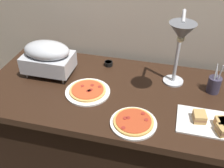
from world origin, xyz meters
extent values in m
plane|color=brown|center=(0.00, 0.00, 0.00)|extent=(8.00, 8.00, 0.00)
cube|color=#B7A893|center=(0.00, 0.50, 1.20)|extent=(4.40, 0.04, 2.40)
cube|color=black|center=(0.00, 0.00, 0.73)|extent=(1.90, 0.84, 0.05)
cube|color=black|center=(0.00, 0.00, 0.35)|extent=(1.75, 0.74, 0.71)
cylinder|color=#B7BABF|center=(-0.70, -0.01, 0.78)|extent=(0.01, 0.01, 0.04)
cylinder|color=#B7BABF|center=(-0.43, -0.01, 0.78)|extent=(0.01, 0.01, 0.04)
cylinder|color=#B7BABF|center=(-0.70, 0.17, 0.78)|extent=(0.01, 0.01, 0.04)
cylinder|color=#B7BABF|center=(-0.43, 0.17, 0.78)|extent=(0.01, 0.01, 0.04)
cube|color=#B7BABF|center=(-0.57, 0.08, 0.86)|extent=(0.34, 0.22, 0.12)
ellipsoid|color=#B7BABF|center=(-0.57, 0.08, 0.95)|extent=(0.32, 0.21, 0.12)
cylinder|color=#B7BABF|center=(0.30, 0.20, 0.77)|extent=(0.14, 0.14, 0.01)
cylinder|color=#B7BABF|center=(0.30, 0.20, 1.02)|extent=(0.02, 0.02, 0.50)
cylinder|color=#B7BABF|center=(0.30, 0.10, 1.27)|extent=(0.02, 0.19, 0.02)
cone|color=#595B60|center=(0.30, 0.01, 1.22)|extent=(0.15, 0.15, 0.10)
sphere|color=#F9EAB2|center=(0.30, 0.01, 1.18)|extent=(0.04, 0.04, 0.04)
cylinder|color=white|center=(-0.23, -0.07, 0.77)|extent=(0.30, 0.30, 0.01)
cylinder|color=#DBA856|center=(-0.23, -0.07, 0.78)|extent=(0.24, 0.24, 0.01)
cylinder|color=#B74723|center=(-0.23, -0.07, 0.79)|extent=(0.21, 0.21, 0.00)
cylinder|color=maroon|center=(-0.22, -0.08, 0.79)|extent=(0.02, 0.02, 0.00)
cylinder|color=maroon|center=(-0.28, -0.04, 0.79)|extent=(0.02, 0.02, 0.00)
cylinder|color=maroon|center=(-0.22, -0.02, 0.79)|extent=(0.02, 0.02, 0.00)
cylinder|color=maroon|center=(-0.16, -0.02, 0.79)|extent=(0.02, 0.02, 0.00)
cylinder|color=maroon|center=(-0.21, -0.07, 0.79)|extent=(0.02, 0.02, 0.00)
cylinder|color=maroon|center=(-0.22, -0.08, 0.79)|extent=(0.02, 0.02, 0.00)
cylinder|color=white|center=(0.11, -0.28, 0.77)|extent=(0.27, 0.27, 0.01)
cylinder|color=gold|center=(0.11, -0.28, 0.78)|extent=(0.23, 0.23, 0.01)
cylinder|color=#AD3D1E|center=(0.11, -0.28, 0.79)|extent=(0.20, 0.20, 0.00)
cylinder|color=maroon|center=(0.16, -0.21, 0.79)|extent=(0.02, 0.02, 0.00)
cylinder|color=maroon|center=(0.07, -0.35, 0.79)|extent=(0.02, 0.02, 0.00)
cylinder|color=maroon|center=(0.08, -0.27, 0.79)|extent=(0.02, 0.02, 0.00)
cylinder|color=maroon|center=(0.18, -0.26, 0.79)|extent=(0.02, 0.02, 0.00)
cylinder|color=maroon|center=(0.06, -0.28, 0.79)|extent=(0.02, 0.02, 0.00)
cube|color=white|center=(0.52, -0.17, 0.77)|extent=(0.35, 0.23, 0.01)
cube|color=tan|center=(0.59, -0.24, 0.78)|extent=(0.08, 0.09, 0.02)
cube|color=#9E6642|center=(0.59, -0.24, 0.80)|extent=(0.08, 0.09, 0.01)
cube|color=tan|center=(0.59, -0.24, 0.81)|extent=(0.08, 0.09, 0.02)
cube|color=tan|center=(0.61, -0.19, 0.78)|extent=(0.09, 0.09, 0.02)
cube|color=tan|center=(0.59, -0.19, 0.78)|extent=(0.08, 0.09, 0.02)
cube|color=#9E6642|center=(0.59, -0.19, 0.80)|extent=(0.08, 0.09, 0.01)
cube|color=tan|center=(0.59, -0.19, 0.81)|extent=(0.08, 0.09, 0.02)
cube|color=tan|center=(0.47, -0.17, 0.78)|extent=(0.08, 0.09, 0.02)
cube|color=#9E6642|center=(0.47, -0.17, 0.80)|extent=(0.08, 0.09, 0.01)
cube|color=tan|center=(0.47, -0.17, 0.81)|extent=(0.08, 0.09, 0.02)
cylinder|color=black|center=(-0.19, 0.30, 0.78)|extent=(0.06, 0.06, 0.03)
cylinder|color=gold|center=(-0.19, 0.30, 0.79)|extent=(0.05, 0.05, 0.01)
cylinder|color=#383347|center=(0.56, 0.15, 0.82)|extent=(0.08, 0.08, 0.11)
cylinder|color=#B7BABF|center=(0.58, 0.13, 0.88)|extent=(0.02, 0.01, 0.18)
cylinder|color=#B7BABF|center=(0.55, 0.13, 0.88)|extent=(0.01, 0.04, 0.18)
cylinder|color=#B7BABF|center=(0.57, 0.16, 0.88)|extent=(0.03, 0.02, 0.17)
camera|label=1|loc=(0.27, -1.38, 1.84)|focal=43.05mm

